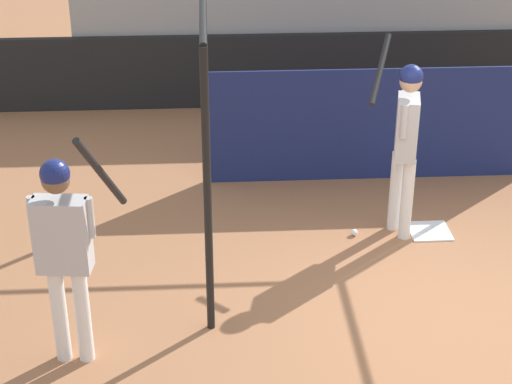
# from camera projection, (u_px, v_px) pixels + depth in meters

# --- Properties ---
(ground_plane) EXTENTS (60.00, 60.00, 0.00)m
(ground_plane) POSITION_uv_depth(u_px,v_px,m) (446.00, 321.00, 7.88)
(ground_plane) COLOR #9E6642
(outfield_wall) EXTENTS (24.00, 0.12, 1.09)m
(outfield_wall) POSITION_uv_depth(u_px,v_px,m) (352.00, 69.00, 12.67)
(outfield_wall) COLOR black
(outfield_wall) RESTS_ON ground
(bleacher_section) EXTENTS (8.15, 2.40, 2.37)m
(bleacher_section) POSITION_uv_depth(u_px,v_px,m) (341.00, 5.00, 13.51)
(bleacher_section) COLOR #9E9E99
(bleacher_section) RESTS_ON ground
(batting_cage) EXTENTS (4.03, 3.11, 2.67)m
(batting_cage) POSITION_uv_depth(u_px,v_px,m) (381.00, 105.00, 9.69)
(batting_cage) COLOR black
(batting_cage) RESTS_ON ground
(home_plate) EXTENTS (0.44, 0.44, 0.02)m
(home_plate) POSITION_uv_depth(u_px,v_px,m) (429.00, 231.00, 9.38)
(home_plate) COLOR white
(home_plate) RESTS_ON ground
(player_batter) EXTENTS (0.58, 0.91, 2.06)m
(player_batter) POSITION_uv_depth(u_px,v_px,m) (405.00, 133.00, 8.84)
(player_batter) COLOR white
(player_batter) RESTS_ON ground
(player_waiting) EXTENTS (0.79, 0.51, 2.17)m
(player_waiting) POSITION_uv_depth(u_px,v_px,m) (64.00, 242.00, 6.87)
(player_waiting) COLOR white
(player_waiting) RESTS_ON ground
(baseball) EXTENTS (0.07, 0.07, 0.07)m
(baseball) POSITION_uv_depth(u_px,v_px,m) (354.00, 232.00, 9.29)
(baseball) COLOR white
(baseball) RESTS_ON ground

